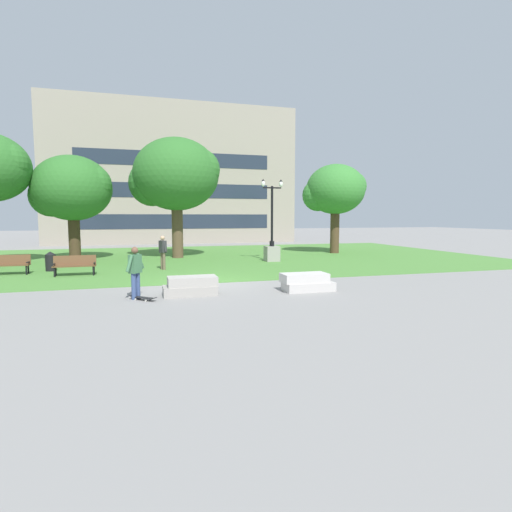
% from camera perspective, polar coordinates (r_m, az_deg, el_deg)
% --- Properties ---
extents(ground_plane, '(140.00, 140.00, 0.00)m').
position_cam_1_polar(ground_plane, '(16.18, -7.32, -3.93)').
color(ground_plane, gray).
extents(grass_lawn, '(40.00, 20.00, 0.02)m').
position_cam_1_polar(grass_lawn, '(26.02, -10.64, -0.33)').
color(grass_lawn, '#4C8438').
rests_on(grass_lawn, ground).
extents(concrete_block_center, '(1.82, 0.90, 0.64)m').
position_cam_1_polar(concrete_block_center, '(13.86, -9.26, -4.28)').
color(concrete_block_center, '#9E9991').
rests_on(concrete_block_center, ground).
extents(concrete_block_left, '(1.88, 0.90, 0.64)m').
position_cam_1_polar(concrete_block_left, '(14.59, 7.22, -3.75)').
color(concrete_block_left, '#BCB7B2').
rests_on(concrete_block_left, ground).
extents(person_skateboarder, '(0.61, 0.96, 1.71)m').
position_cam_1_polar(person_skateboarder, '(13.51, -16.87, -1.88)').
color(person_skateboarder, '#384C7A').
rests_on(person_skateboarder, ground).
extents(skateboard, '(0.87, 0.85, 0.14)m').
position_cam_1_polar(skateboard, '(13.39, -15.85, -5.74)').
color(skateboard, black).
rests_on(skateboard, ground).
extents(park_bench_near_left, '(1.81, 0.56, 0.90)m').
position_cam_1_polar(park_bench_near_left, '(19.83, -24.48, -1.06)').
color(park_bench_near_left, brown).
rests_on(park_bench_near_left, grass_lawn).
extents(park_bench_near_right, '(1.81, 0.56, 0.90)m').
position_cam_1_polar(park_bench_near_right, '(21.57, -31.88, -0.90)').
color(park_bench_near_right, brown).
rests_on(park_bench_near_right, grass_lawn).
extents(lamp_post_left, '(1.32, 0.80, 4.85)m').
position_cam_1_polar(lamp_post_left, '(23.84, 2.28, 1.63)').
color(lamp_post_left, gray).
rests_on(lamp_post_left, grass_lawn).
extents(tree_far_right, '(4.79, 4.56, 6.29)m').
position_cam_1_polar(tree_far_right, '(26.53, -24.88, 8.63)').
color(tree_far_right, '#42301E').
rests_on(tree_far_right, grass_lawn).
extents(tree_near_right, '(5.69, 5.42, 7.65)m').
position_cam_1_polar(tree_near_right, '(26.49, -11.46, 11.19)').
color(tree_near_right, brown).
rests_on(tree_near_right, grass_lawn).
extents(tree_near_left, '(4.43, 4.22, 6.43)m').
position_cam_1_polar(tree_near_left, '(29.78, 11.19, 9.17)').
color(tree_near_left, '#4C3823').
rests_on(tree_near_left, grass_lawn).
extents(trash_bin, '(0.49, 0.49, 0.96)m').
position_cam_1_polar(trash_bin, '(22.00, -27.29, -0.66)').
color(trash_bin, black).
rests_on(trash_bin, grass_lawn).
extents(person_bystander_near_lawn, '(0.40, 0.59, 1.71)m').
position_cam_1_polar(person_bystander_near_lawn, '(20.55, -13.17, 0.77)').
color(person_bystander_near_lawn, brown).
rests_on(person_bystander_near_lawn, grass_lawn).
extents(building_facade_distant, '(24.56, 1.03, 13.85)m').
position_cam_1_polar(building_facade_distant, '(40.64, -11.37, 11.52)').
color(building_facade_distant, gray).
rests_on(building_facade_distant, ground).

